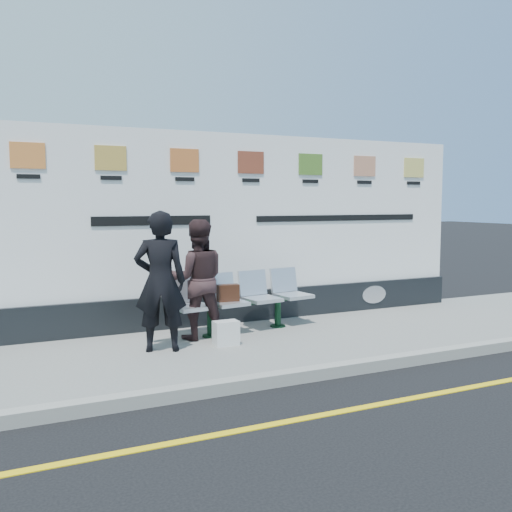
{
  "coord_description": "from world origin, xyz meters",
  "views": [
    {
      "loc": [
        -3.33,
        -4.53,
        2.06
      ],
      "look_at": [
        0.25,
        3.05,
        1.25
      ],
      "focal_mm": 40.0,
      "sensor_mm": 36.0,
      "label": 1
    }
  ],
  "objects_px": {
    "woman_left": "(160,281)",
    "bench": "(245,315)",
    "woman_right": "(197,279)",
    "billboard": "(249,241)"
  },
  "relations": [
    {
      "from": "woman_right",
      "to": "bench",
      "type": "bearing_deg",
      "value": -158.67
    },
    {
      "from": "bench",
      "to": "woman_right",
      "type": "relative_size",
      "value": 1.34
    },
    {
      "from": "bench",
      "to": "woman_right",
      "type": "bearing_deg",
      "value": -179.88
    },
    {
      "from": "woman_left",
      "to": "bench",
      "type": "bearing_deg",
      "value": -142.05
    },
    {
      "from": "woman_left",
      "to": "woman_right",
      "type": "height_order",
      "value": "woman_left"
    },
    {
      "from": "billboard",
      "to": "woman_left",
      "type": "relative_size",
      "value": 4.4
    },
    {
      "from": "billboard",
      "to": "bench",
      "type": "distance_m",
      "value": 1.36
    },
    {
      "from": "billboard",
      "to": "woman_right",
      "type": "xyz_separation_m",
      "value": [
        -1.19,
        -0.87,
        -0.46
      ]
    },
    {
      "from": "billboard",
      "to": "woman_right",
      "type": "bearing_deg",
      "value": -144.03
    },
    {
      "from": "bench",
      "to": "woman_left",
      "type": "height_order",
      "value": "woman_left"
    }
  ]
}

